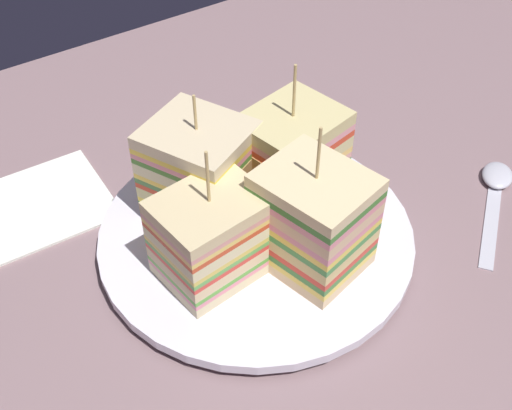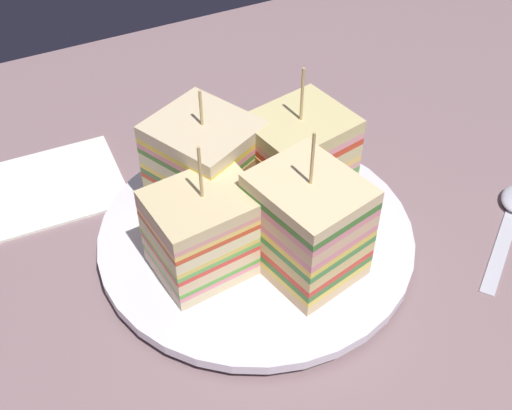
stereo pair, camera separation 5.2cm
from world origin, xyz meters
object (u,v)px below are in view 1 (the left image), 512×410
object	(u,v)px
sandwich_wedge_1	(200,172)
spoon	(496,186)
plate	(256,236)
chip_pile	(240,227)
sandwich_wedge_3	(312,220)
napkin	(27,208)
sandwich_wedge_0	(291,158)
sandwich_wedge_2	(212,236)

from	to	relation	value
sandwich_wedge_1	spoon	size ratio (longest dim) A/B	0.95
plate	spoon	xyz separation A→B (cm)	(22.39, -6.80, -0.59)
chip_pile	sandwich_wedge_1	bearing A→B (deg)	100.41
sandwich_wedge_3	napkin	bearing A→B (deg)	26.33
sandwich_wedge_0	sandwich_wedge_1	distance (cm)	7.71
sandwich_wedge_1	napkin	bearing A→B (deg)	-155.34
sandwich_wedge_2	chip_pile	distance (cm)	4.69
sandwich_wedge_2	plate	bearing A→B (deg)	11.02
sandwich_wedge_0	napkin	xyz separation A→B (cm)	(-19.53, 13.08, -5.70)
sandwich_wedge_1	sandwich_wedge_3	distance (cm)	10.54
spoon	napkin	world-z (taller)	spoon
sandwich_wedge_3	sandwich_wedge_1	bearing A→B (deg)	9.95
spoon	plate	bearing A→B (deg)	126.42
plate	sandwich_wedge_0	distance (cm)	7.23
sandwich_wedge_3	napkin	world-z (taller)	sandwich_wedge_3
sandwich_wedge_2	napkin	world-z (taller)	sandwich_wedge_2
plate	sandwich_wedge_2	bearing A→B (deg)	-162.98
sandwich_wedge_0	sandwich_wedge_2	size ratio (longest dim) A/B	1.12
plate	sandwich_wedge_1	world-z (taller)	sandwich_wedge_1
sandwich_wedge_1	spoon	bearing A→B (deg)	39.59
chip_pile	napkin	xyz separation A→B (cm)	(-13.17, 14.91, -2.56)
sandwich_wedge_0	sandwich_wedge_3	distance (cm)	7.60
plate	chip_pile	distance (cm)	2.33
spoon	napkin	xyz separation A→B (cm)	(-37.04, 21.86, -0.17)
sandwich_wedge_0	napkin	bearing A→B (deg)	-44.96
plate	napkin	bearing A→B (deg)	134.20
spoon	napkin	distance (cm)	43.01
sandwich_wedge_2	sandwich_wedge_3	xyz separation A→B (cm)	(6.84, -3.42, 0.64)
sandwich_wedge_3	chip_pile	size ratio (longest dim) A/B	1.82
sandwich_wedge_1	spoon	world-z (taller)	sandwich_wedge_1
sandwich_wedge_1	napkin	size ratio (longest dim) A/B	0.83
sandwich_wedge_2	chip_pile	size ratio (longest dim) A/B	1.65
chip_pile	plate	bearing A→B (deg)	-5.90
sandwich_wedge_2	spoon	distance (cm)	28.36
sandwich_wedge_1	sandwich_wedge_3	xyz separation A→B (cm)	(4.12, -9.70, 0.02)
sandwich_wedge_3	spoon	xyz separation A→B (cm)	(20.59, -1.84, -5.57)
sandwich_wedge_2	chip_pile	bearing A→B (deg)	19.47
sandwich_wedge_2	sandwich_wedge_3	bearing A→B (deg)	-32.57
plate	chip_pile	bearing A→B (deg)	174.10
plate	sandwich_wedge_3	world-z (taller)	sandwich_wedge_3
sandwich_wedge_0	sandwich_wedge_1	bearing A→B (deg)	-32.07
plate	chip_pile	world-z (taller)	chip_pile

